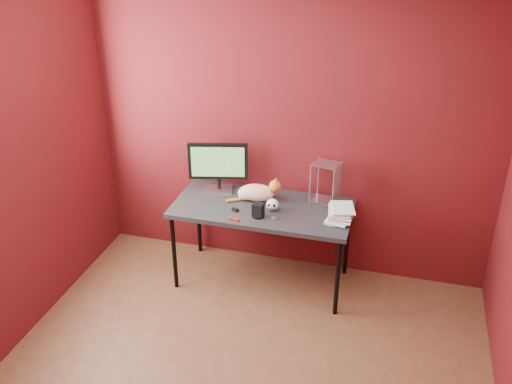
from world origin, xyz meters
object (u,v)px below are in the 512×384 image
(book_stack, at_px, (334,149))
(cat, at_px, (257,192))
(skull_mug, at_px, (272,205))
(speaker, at_px, (258,211))
(desk, at_px, (262,211))
(monitor, at_px, (218,165))

(book_stack, bearing_deg, cat, 168.22)
(skull_mug, distance_m, speaker, 0.16)
(speaker, bearing_deg, desk, 100.22)
(desk, distance_m, book_stack, 0.87)
(monitor, distance_m, speaker, 0.62)
(desk, distance_m, monitor, 0.57)
(cat, distance_m, skull_mug, 0.22)
(cat, xyz_separation_m, skull_mug, (0.17, -0.14, -0.02))
(cat, relative_size, skull_mug, 4.28)
(monitor, xyz_separation_m, book_stack, (1.02, -0.23, 0.35))
(desk, height_order, book_stack, book_stack)
(desk, xyz_separation_m, skull_mug, (0.10, -0.05, 0.10))
(speaker, bearing_deg, book_stack, 20.45)
(monitor, xyz_separation_m, speaker, (0.46, -0.37, -0.19))
(speaker, distance_m, book_stack, 0.79)
(desk, relative_size, monitor, 2.96)
(monitor, bearing_deg, speaker, -52.26)
(cat, bearing_deg, speaker, -79.57)
(skull_mug, xyz_separation_m, speaker, (-0.09, -0.13, 0.00))
(monitor, relative_size, skull_mug, 4.86)
(monitor, relative_size, cat, 1.13)
(desk, xyz_separation_m, monitor, (-0.45, 0.19, 0.30))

